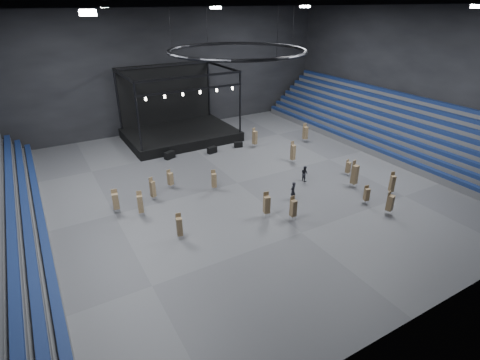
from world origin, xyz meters
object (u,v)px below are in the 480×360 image
chair_stack_12 (267,204)px  man_center (293,191)px  flight_case_left (170,155)px  flight_case_mid (212,150)px  chair_stack_0 (390,203)px  chair_stack_15 (170,178)px  chair_stack_3 (392,183)px  chair_stack_8 (116,201)px  chair_stack_11 (179,226)px  flight_case_right (238,145)px  chair_stack_5 (367,194)px  chair_stack_1 (140,203)px  chair_stack_6 (255,137)px  crew_member (305,173)px  chair_stack_14 (214,180)px  chair_stack_2 (355,174)px  chair_stack_4 (293,208)px  stage (178,127)px  chair_stack_13 (293,152)px  chair_stack_9 (153,189)px  chair_stack_10 (348,167)px  chair_stack_7 (305,132)px

chair_stack_12 → man_center: size_ratio=1.28×
flight_case_left → flight_case_mid: size_ratio=1.08×
chair_stack_0 → chair_stack_15: 20.63m
flight_case_mid → man_center: bearing=-84.7°
chair_stack_3 → chair_stack_8: (-23.80, 9.77, 0.01)m
chair_stack_12 → chair_stack_11: bearing=-174.3°
flight_case_mid → flight_case_left: bearing=169.2°
flight_case_right → chair_stack_0: (3.24, -20.94, 0.82)m
chair_stack_5 → chair_stack_15: size_ratio=0.92×
chair_stack_0 → chair_stack_1: 21.67m
chair_stack_6 → crew_member: bearing=-113.4°
chair_stack_14 → chair_stack_5: bearing=-27.4°
chair_stack_2 → man_center: size_ratio=1.57×
chair_stack_4 → flight_case_left: bearing=102.5°
chair_stack_5 → chair_stack_8: size_ratio=0.81×
chair_stack_4 → chair_stack_0: bearing=-24.7°
flight_case_left → man_center: (6.48, -15.42, 0.49)m
flight_case_left → chair_stack_12: size_ratio=0.54×
chair_stack_6 → flight_case_left: bearing=151.2°
stage → chair_stack_13: stage is taller
stage → flight_case_left: 7.52m
chair_stack_11 → stage: bearing=79.2°
chair_stack_0 → chair_stack_9: bearing=127.7°
chair_stack_11 → flight_case_right: bearing=58.0°
flight_case_mid → chair_stack_4: size_ratio=0.53×
chair_stack_10 → chair_stack_11: chair_stack_11 is taller
flight_case_right → chair_stack_15: (-11.54, -6.55, 0.71)m
chair_stack_4 → man_center: 3.59m
chair_stack_8 → chair_stack_11: size_ratio=0.99×
chair_stack_2 → chair_stack_15: bearing=138.0°
chair_stack_0 → chair_stack_13: size_ratio=0.84×
chair_stack_9 → crew_member: bearing=-31.3°
chair_stack_1 → crew_member: size_ratio=1.43×
chair_stack_1 → chair_stack_12: bearing=-17.0°
chair_stack_5 → chair_stack_8: (-20.34, 9.84, 0.23)m
chair_stack_3 → chair_stack_7: (2.15, 15.78, 0.11)m
flight_case_left → chair_stack_15: size_ratio=0.65×
stage → chair_stack_8: stage is taller
stage → chair_stack_10: 23.35m
flight_case_left → chair_stack_7: size_ratio=0.51×
stage → chair_stack_13: 16.85m
chair_stack_15 → chair_stack_13: bearing=-22.7°
chair_stack_3 → chair_stack_12: chair_stack_3 is taller
chair_stack_3 → chair_stack_7: bearing=99.7°
stage → flight_case_right: stage is taller
chair_stack_1 → chair_stack_4: bearing=-19.0°
chair_stack_11 → chair_stack_12: chair_stack_12 is taller
stage → chair_stack_15: bearing=-114.6°
chair_stack_6 → chair_stack_8: size_ratio=1.11×
flight_case_mid → chair_stack_9: size_ratio=0.52×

